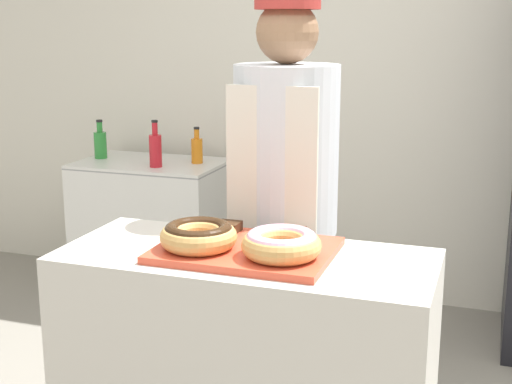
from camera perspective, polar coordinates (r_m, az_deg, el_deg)
name	(u,v)px	position (r m, az deg, el deg)	size (l,w,h in m)	color
wall_back	(370,74)	(4.23, 9.10, 9.28)	(8.00, 0.06, 2.70)	silver
serving_tray	(246,250)	(2.27, -0.83, -4.69)	(0.55, 0.41, 0.02)	#D84C33
donut_chocolate_glaze	(198,235)	(2.24, -4.63, -3.42)	(0.24, 0.24, 0.08)	tan
donut_light_glaze	(281,243)	(2.15, 2.04, -4.11)	(0.24, 0.24, 0.08)	tan
brownie_back_left	(229,227)	(2.42, -2.21, -2.80)	(0.08, 0.08, 0.03)	#382111
brownie_back_right	(293,233)	(2.35, 2.97, -3.29)	(0.08, 0.08, 0.03)	#382111
baker_person	(285,212)	(2.74, 2.34, -1.62)	(0.40, 0.40, 1.76)	#4C4C51
chest_freezer	(153,228)	(4.41, -8.24, -2.85)	(0.87, 0.57, 0.83)	silver
bottle_red	(155,149)	(4.14, -8.05, 3.43)	(0.07, 0.07, 0.27)	red
bottle_orange	(197,149)	(4.23, -4.75, 3.43)	(0.07, 0.07, 0.22)	orange
bottle_green	(100,143)	(4.47, -12.35, 3.81)	(0.08, 0.08, 0.24)	#2D8C38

